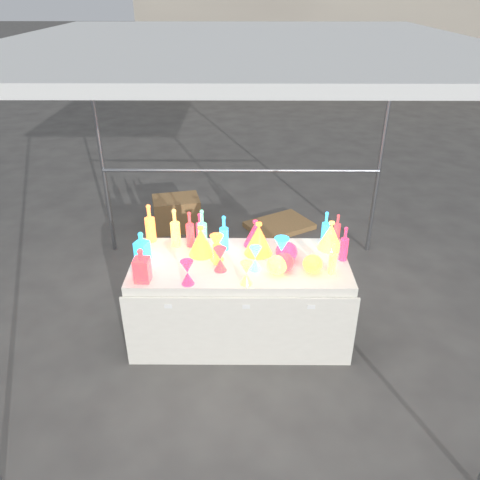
{
  "coord_description": "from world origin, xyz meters",
  "views": [
    {
      "loc": [
        0.02,
        -3.32,
        2.78
      ],
      "look_at": [
        0.0,
        0.0,
        0.95
      ],
      "focal_mm": 35.0,
      "sensor_mm": 36.0,
      "label": 1
    }
  ],
  "objects_px": {
    "bottle_0": "(150,223)",
    "display_table": "(240,299)",
    "hourglass_0": "(220,259)",
    "cardboard_box_closed": "(177,213)",
    "globe_0": "(312,265)",
    "lampshade_0": "(201,241)"
  },
  "relations": [
    {
      "from": "bottle_0",
      "to": "hourglass_0",
      "type": "xyz_separation_m",
      "value": [
        0.64,
        -0.49,
        -0.08
      ]
    },
    {
      "from": "display_table",
      "to": "lampshade_0",
      "type": "distance_m",
      "value": 0.62
    },
    {
      "from": "cardboard_box_closed",
      "to": "hourglass_0",
      "type": "bearing_deg",
      "value": -86.39
    },
    {
      "from": "cardboard_box_closed",
      "to": "hourglass_0",
      "type": "distance_m",
      "value": 2.38
    },
    {
      "from": "display_table",
      "to": "cardboard_box_closed",
      "type": "xyz_separation_m",
      "value": [
        -0.82,
        2.06,
        -0.17
      ]
    },
    {
      "from": "display_table",
      "to": "bottle_0",
      "type": "height_order",
      "value": "bottle_0"
    },
    {
      "from": "display_table",
      "to": "bottle_0",
      "type": "distance_m",
      "value": 1.03
    },
    {
      "from": "cardboard_box_closed",
      "to": "bottle_0",
      "type": "distance_m",
      "value": 1.85
    },
    {
      "from": "cardboard_box_closed",
      "to": "globe_0",
      "type": "height_order",
      "value": "globe_0"
    },
    {
      "from": "display_table",
      "to": "lampshade_0",
      "type": "xyz_separation_m",
      "value": [
        -0.33,
        0.12,
        0.51
      ]
    },
    {
      "from": "bottle_0",
      "to": "cardboard_box_closed",
      "type": "bearing_deg",
      "value": 90.75
    },
    {
      "from": "cardboard_box_closed",
      "to": "bottle_0",
      "type": "xyz_separation_m",
      "value": [
        0.02,
        -1.71,
        0.72
      ]
    },
    {
      "from": "cardboard_box_closed",
      "to": "bottle_0",
      "type": "bearing_deg",
      "value": -102.43
    },
    {
      "from": "hourglass_0",
      "to": "globe_0",
      "type": "height_order",
      "value": "hourglass_0"
    },
    {
      "from": "cardboard_box_closed",
      "to": "globe_0",
      "type": "relative_size",
      "value": 3.53
    },
    {
      "from": "bottle_0",
      "to": "display_table",
      "type": "bearing_deg",
      "value": -24.27
    },
    {
      "from": "globe_0",
      "to": "display_table",
      "type": "bearing_deg",
      "value": 165.57
    },
    {
      "from": "display_table",
      "to": "lampshade_0",
      "type": "bearing_deg",
      "value": 159.34
    },
    {
      "from": "hourglass_0",
      "to": "lampshade_0",
      "type": "distance_m",
      "value": 0.31
    },
    {
      "from": "hourglass_0",
      "to": "cardboard_box_closed",
      "type": "bearing_deg",
      "value": 106.78
    },
    {
      "from": "globe_0",
      "to": "hourglass_0",
      "type": "bearing_deg",
      "value": 178.74
    },
    {
      "from": "bottle_0",
      "to": "hourglass_0",
      "type": "height_order",
      "value": "bottle_0"
    }
  ]
}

